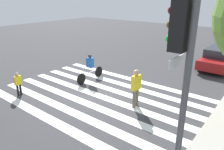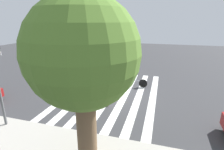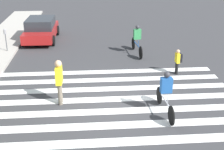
{
  "view_description": "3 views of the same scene",
  "coord_description": "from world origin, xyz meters",
  "px_view_note": "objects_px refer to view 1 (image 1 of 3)",
  "views": [
    {
      "loc": [
        7.43,
        6.66,
        4.76
      ],
      "look_at": [
        -0.9,
        0.12,
        0.88
      ],
      "focal_mm": 35.0,
      "sensor_mm": 36.0,
      "label": 1
    },
    {
      "loc": [
        -3.29,
        11.37,
        5.12
      ],
      "look_at": [
        0.09,
        -0.26,
        1.32
      ],
      "focal_mm": 28.0,
      "sensor_mm": 36.0,
      "label": 2
    },
    {
      "loc": [
        -10.99,
        0.89,
        5.59
      ],
      "look_at": [
        -0.61,
        0.08,
        1.29
      ],
      "focal_mm": 50.0,
      "sensor_mm": 36.0,
      "label": 3
    }
  ],
  "objects_px": {
    "traffic_light": "(180,77)",
    "pedestrian_adult_tall_backpack": "(18,82)",
    "pedestrian_adult_blue_shirt": "(136,86)",
    "cyclist_far_lane": "(90,67)",
    "car_parked_dark_suv": "(220,57)"
  },
  "relations": [
    {
      "from": "cyclist_far_lane",
      "to": "car_parked_dark_suv",
      "type": "distance_m",
      "value": 9.09
    },
    {
      "from": "pedestrian_adult_blue_shirt",
      "to": "car_parked_dark_suv",
      "type": "distance_m",
      "value": 8.57
    },
    {
      "from": "pedestrian_adult_tall_backpack",
      "to": "cyclist_far_lane",
      "type": "xyz_separation_m",
      "value": [
        -3.67,
        1.47,
        0.16
      ]
    },
    {
      "from": "traffic_light",
      "to": "car_parked_dark_suv",
      "type": "relative_size",
      "value": 1.05
    },
    {
      "from": "pedestrian_adult_tall_backpack",
      "to": "cyclist_far_lane",
      "type": "distance_m",
      "value": 3.96
    },
    {
      "from": "traffic_light",
      "to": "pedestrian_adult_blue_shirt",
      "type": "relative_size",
      "value": 2.8
    },
    {
      "from": "traffic_light",
      "to": "pedestrian_adult_blue_shirt",
      "type": "bearing_deg",
      "value": -140.6
    },
    {
      "from": "car_parked_dark_suv",
      "to": "pedestrian_adult_blue_shirt",
      "type": "bearing_deg",
      "value": -9.04
    },
    {
      "from": "pedestrian_adult_blue_shirt",
      "to": "traffic_light",
      "type": "bearing_deg",
      "value": -137.52
    },
    {
      "from": "car_parked_dark_suv",
      "to": "traffic_light",
      "type": "bearing_deg",
      "value": 9.64
    },
    {
      "from": "traffic_light",
      "to": "cyclist_far_lane",
      "type": "relative_size",
      "value": 2.21
    },
    {
      "from": "pedestrian_adult_blue_shirt",
      "to": "cyclist_far_lane",
      "type": "bearing_deg",
      "value": 77.36
    },
    {
      "from": "traffic_light",
      "to": "car_parked_dark_suv",
      "type": "distance_m",
      "value": 12.98
    },
    {
      "from": "traffic_light",
      "to": "pedestrian_adult_tall_backpack",
      "type": "relative_size",
      "value": 4.09
    },
    {
      "from": "pedestrian_adult_tall_backpack",
      "to": "cyclist_far_lane",
      "type": "relative_size",
      "value": 0.54
    }
  ]
}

